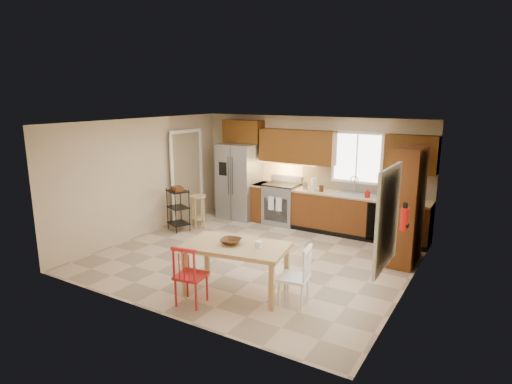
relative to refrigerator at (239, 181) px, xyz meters
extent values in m
plane|color=tan|center=(1.70, -2.12, -0.91)|extent=(5.50, 5.50, 0.00)
cube|color=silver|center=(1.70, -2.12, 1.59)|extent=(5.50, 5.00, 0.02)
cube|color=#CCB793|center=(1.70, 0.38, 0.34)|extent=(5.50, 0.02, 2.50)
cube|color=#CCB793|center=(1.70, -4.62, 0.34)|extent=(5.50, 0.02, 2.50)
cube|color=#CCB793|center=(-1.05, -2.12, 0.34)|extent=(0.02, 5.00, 2.50)
cube|color=#CCB793|center=(4.45, -2.12, 0.34)|extent=(0.02, 5.00, 2.50)
cube|color=gray|center=(0.00, 0.00, 0.00)|extent=(0.92, 0.75, 1.82)
cube|color=gray|center=(1.15, 0.06, -0.45)|extent=(0.76, 0.63, 0.92)
cube|color=#612C11|center=(0.60, 0.08, -0.46)|extent=(0.30, 0.60, 0.90)
cube|color=#612C11|center=(2.99, 0.08, -0.46)|extent=(2.92, 0.60, 0.90)
cube|color=black|center=(3.55, -0.22, -0.46)|extent=(0.60, 0.02, 0.78)
cube|color=beige|center=(2.99, 0.36, 0.27)|extent=(2.92, 0.03, 0.55)
cube|color=#57320E|center=(0.00, 0.20, 1.19)|extent=(1.00, 0.35, 0.55)
cube|color=#57320E|center=(1.45, 0.20, 0.92)|extent=(1.80, 0.35, 0.75)
cube|color=#57320E|center=(3.95, 0.20, 0.92)|extent=(1.00, 0.35, 0.75)
cube|color=white|center=(2.80, 0.35, 0.74)|extent=(1.12, 0.04, 1.12)
cube|color=gray|center=(2.80, 0.08, -0.05)|extent=(0.62, 0.46, 0.16)
cube|color=#FFBF66|center=(1.15, 0.17, 0.52)|extent=(1.60, 0.30, 0.01)
imported|color=red|center=(3.18, -0.02, 0.09)|extent=(0.09, 0.09, 0.19)
cylinder|color=white|center=(1.95, 0.03, 0.13)|extent=(0.12, 0.12, 0.28)
cylinder|color=gray|center=(1.75, 0.03, 0.08)|extent=(0.11, 0.11, 0.18)
cylinder|color=#4A2A13|center=(2.15, 0.00, 0.06)|extent=(0.10, 0.10, 0.14)
cube|color=#612C11|center=(4.13, -0.93, 0.14)|extent=(0.50, 0.95, 2.10)
cylinder|color=red|center=(4.33, -1.98, 0.19)|extent=(0.12, 0.12, 0.36)
cube|color=white|center=(4.38, -3.27, 0.54)|extent=(0.04, 1.02, 1.32)
cube|color=#8C7A59|center=(-0.97, -0.82, 0.14)|extent=(0.04, 0.95, 2.10)
imported|color=#4A2A13|center=(2.13, -3.50, -0.15)|extent=(0.36, 0.36, 0.08)
cylinder|color=white|center=(2.57, -3.41, -0.12)|extent=(0.13, 0.13, 0.13)
camera|label=1|loc=(5.62, -8.58, 2.06)|focal=30.00mm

